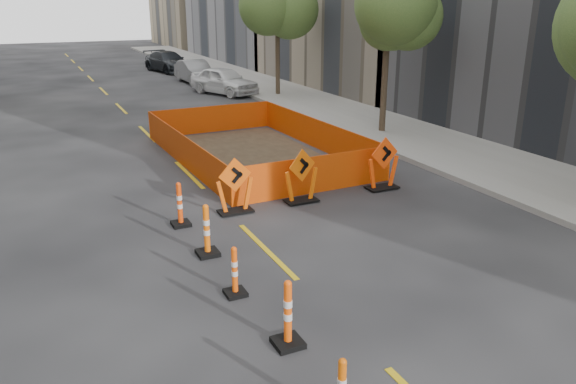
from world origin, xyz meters
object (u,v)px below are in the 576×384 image
channelizer_5 (207,230)px  parked_car_far (168,62)px  channelizer_3 (288,313)px  chevron_sign_right (383,163)px  channelizer_4 (235,271)px  parked_car_near (224,81)px  channelizer_6 (180,204)px  parked_car_mid (195,72)px  chevron_sign_center (301,176)px  chevron_sign_left (235,186)px

channelizer_5 → parked_car_far: size_ratio=0.23×
channelizer_3 → channelizer_5: bearing=92.1°
channelizer_3 → chevron_sign_right: (5.62, 5.69, 0.19)m
channelizer_4 → parked_car_near: size_ratio=0.22×
channelizer_6 → parked_car_far: (6.95, 29.25, 0.18)m
parked_car_mid → chevron_sign_right: bearing=-96.0°
chevron_sign_center → parked_car_mid: 22.88m
channelizer_3 → channelizer_6: channelizer_3 is taller
chevron_sign_center → parked_car_near: parked_car_near is taller
chevron_sign_left → chevron_sign_center: bearing=-3.4°
chevron_sign_left → parked_car_mid: bearing=72.8°
channelizer_6 → chevron_sign_left: chevron_sign_left is taller
channelizer_3 → parked_car_mid: 29.08m
chevron_sign_left → parked_car_mid: 23.25m
channelizer_4 → chevron_sign_center: size_ratio=0.66×
chevron_sign_center → chevron_sign_left: bearing=164.8°
channelizer_5 → channelizer_6: size_ratio=1.05×
chevron_sign_right → parked_car_far: 29.05m
channelizer_4 → parked_car_mid: 27.36m
channelizer_4 → chevron_sign_right: (5.82, 3.87, 0.27)m
channelizer_5 → channelizer_6: 1.83m
channelizer_5 → chevron_sign_right: (5.76, 2.05, 0.19)m
channelizer_6 → chevron_sign_center: size_ratio=0.74×
channelizer_4 → parked_car_near: parked_car_near is taller
parked_car_mid → chevron_sign_center: bearing=-102.4°
parked_car_mid → channelizer_5: bearing=-108.7°
chevron_sign_left → channelizer_4: bearing=-113.5°
parked_car_far → channelizer_5: bearing=-114.7°
chevron_sign_right → chevron_sign_center: bearing=174.3°
parked_car_near → parked_car_mid: (-0.22, 4.92, -0.04)m
chevron_sign_center → parked_car_near: (3.99, 17.64, 0.02)m
channelizer_5 → chevron_sign_center: size_ratio=0.78×
chevron_sign_left → parked_car_far: size_ratio=0.29×
channelizer_4 → parked_car_far: bearing=78.1°
channelizer_4 → parked_car_near: (7.26, 21.52, 0.27)m
channelizer_3 → channelizer_6: (-0.22, 5.47, -0.03)m
channelizer_4 → channelizer_6: bearing=90.4°
channelizer_3 → channelizer_4: bearing=96.1°
parked_car_far → parked_car_mid: bearing=-101.2°
channelizer_3 → chevron_sign_center: chevron_sign_center is taller
channelizer_6 → chevron_sign_right: chevron_sign_right is taller
chevron_sign_right → parked_car_mid: (1.23, 22.57, -0.05)m
channelizer_4 → parked_car_near: 22.71m
channelizer_3 → chevron_sign_left: chevron_sign_left is taller
chevron_sign_center → parked_car_mid: chevron_sign_center is taller
chevron_sign_right → parked_car_far: (1.11, 29.03, -0.03)m
parked_car_far → chevron_sign_center: bearing=-109.4°
chevron_sign_center → channelizer_3: bearing=-133.5°
channelizer_4 → chevron_sign_left: 4.14m
channelizer_3 → chevron_sign_center: bearing=61.6°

